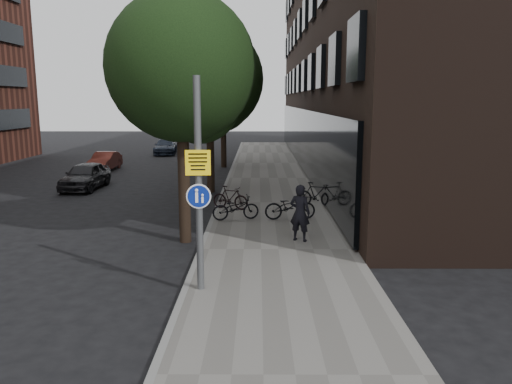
{
  "coord_description": "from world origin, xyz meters",
  "views": [
    {
      "loc": [
        -0.33,
        -10.48,
        4.35
      ],
      "look_at": [
        -0.39,
        2.22,
        2.0
      ],
      "focal_mm": 35.0,
      "sensor_mm": 36.0,
      "label": 1
    }
  ],
  "objects_px": {
    "pedestrian": "(300,213)",
    "parked_bike_facade_near": "(290,206)",
    "parked_car_near": "(85,176)",
    "signpost": "(199,185)"
  },
  "relations": [
    {
      "from": "signpost",
      "to": "parked_car_near",
      "type": "relative_size",
      "value": 1.22
    },
    {
      "from": "pedestrian",
      "to": "parked_bike_facade_near",
      "type": "distance_m",
      "value": 2.79
    },
    {
      "from": "signpost",
      "to": "pedestrian",
      "type": "distance_m",
      "value": 4.95
    },
    {
      "from": "pedestrian",
      "to": "parked_bike_facade_near",
      "type": "bearing_deg",
      "value": -63.88
    },
    {
      "from": "pedestrian",
      "to": "parked_car_near",
      "type": "bearing_deg",
      "value": -20.75
    },
    {
      "from": "pedestrian",
      "to": "parked_car_near",
      "type": "height_order",
      "value": "pedestrian"
    },
    {
      "from": "pedestrian",
      "to": "signpost",
      "type": "bearing_deg",
      "value": 80.54
    },
    {
      "from": "pedestrian",
      "to": "parked_car_near",
      "type": "distance_m",
      "value": 13.73
    },
    {
      "from": "signpost",
      "to": "parked_car_near",
      "type": "height_order",
      "value": "signpost"
    },
    {
      "from": "pedestrian",
      "to": "parked_bike_facade_near",
      "type": "height_order",
      "value": "pedestrian"
    }
  ]
}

